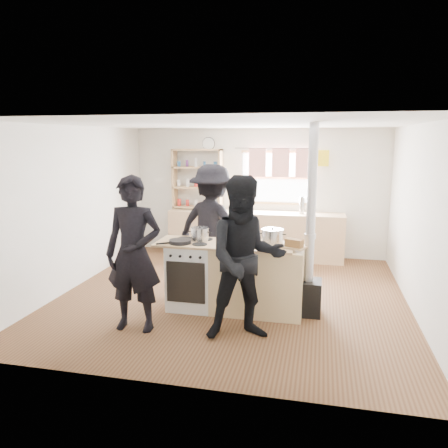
{
  "coord_description": "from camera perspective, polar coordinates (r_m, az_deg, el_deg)",
  "views": [
    {
      "loc": [
        1.23,
        -6.07,
        2.3
      ],
      "look_at": [
        -0.11,
        -0.1,
        1.1
      ],
      "focal_mm": 35.0,
      "sensor_mm": 36.0,
      "label": 1
    }
  ],
  "objects": [
    {
      "name": "flue_heater",
      "position": [
        5.84,
        11.03,
        -5.46
      ],
      "size": [
        0.35,
        0.35,
        2.5
      ],
      "color": "black",
      "rests_on": "ground"
    },
    {
      "name": "person_near_right",
      "position": [
        4.99,
        2.85,
        -4.58
      ],
      "size": [
        1.11,
        0.98,
        1.9
      ],
      "primitive_type": "imported",
      "rotation": [
        0.0,
        0.0,
        0.33
      ],
      "color": "black",
      "rests_on": "ground"
    },
    {
      "name": "stockpot_stove",
      "position": [
        5.96,
        -3.18,
        -1.31
      ],
      "size": [
        0.25,
        0.25,
        0.2
      ],
      "color": "#B2B2B4",
      "rests_on": "cooking_island"
    },
    {
      "name": "stockpot_counter",
      "position": [
        5.82,
        6.33,
        -1.59
      ],
      "size": [
        0.29,
        0.29,
        0.22
      ],
      "color": "silver",
      "rests_on": "cooking_island"
    },
    {
      "name": "person_far",
      "position": [
        6.8,
        -1.5,
        -0.29
      ],
      "size": [
        1.4,
        1.05,
        1.92
      ],
      "primitive_type": "imported",
      "rotation": [
        0.0,
        0.0,
        2.84
      ],
      "color": "black",
      "rests_on": "ground"
    },
    {
      "name": "thermos",
      "position": [
        8.39,
        10.14,
        2.39
      ],
      "size": [
        0.1,
        0.1,
        0.31
      ],
      "primitive_type": "cylinder",
      "color": "silver",
      "rests_on": "back_counter"
    },
    {
      "name": "cooking_island",
      "position": [
        5.92,
        1.42,
        -6.96
      ],
      "size": [
        1.97,
        0.64,
        0.93
      ],
      "color": "white",
      "rests_on": "ground"
    },
    {
      "name": "skillet_greens",
      "position": [
        5.83,
        -5.75,
        -2.26
      ],
      "size": [
        0.41,
        0.41,
        0.05
      ],
      "color": "black",
      "rests_on": "cooking_island"
    },
    {
      "name": "roast_tray",
      "position": [
        5.83,
        2.04,
        -2.09
      ],
      "size": [
        0.39,
        0.34,
        0.07
      ],
      "color": "silver",
      "rests_on": "cooking_island"
    },
    {
      "name": "shelving_unit",
      "position": [
        8.79,
        -3.51,
        5.93
      ],
      "size": [
        1.0,
        0.28,
        1.2
      ],
      "color": "tan",
      "rests_on": "back_counter"
    },
    {
      "name": "bread_board",
      "position": [
        5.61,
        9.14,
        -2.64
      ],
      "size": [
        0.33,
        0.29,
        0.12
      ],
      "color": "tan",
      "rests_on": "cooking_island"
    },
    {
      "name": "person_near_left",
      "position": [
        5.33,
        -11.71,
        -3.88
      ],
      "size": [
        0.71,
        0.48,
        1.89
      ],
      "primitive_type": "imported",
      "rotation": [
        0.0,
        0.0,
        0.05
      ],
      "color": "black",
      "rests_on": "ground"
    },
    {
      "name": "ground",
      "position": [
        6.61,
        1.1,
        -9.32
      ],
      "size": [
        5.0,
        5.0,
        0.01
      ],
      "primitive_type": "cube",
      "color": "brown",
      "rests_on": "ground"
    },
    {
      "name": "back_counter",
      "position": [
        8.58,
        4.07,
        -1.39
      ],
      "size": [
        3.4,
        0.55,
        0.9
      ],
      "primitive_type": "cube",
      "color": "tan",
      "rests_on": "ground"
    }
  ]
}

